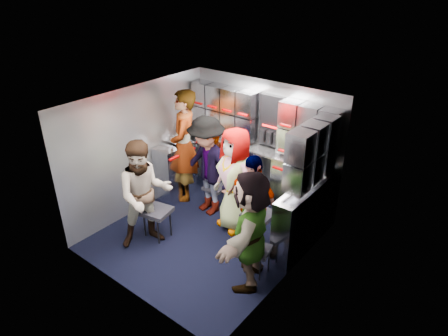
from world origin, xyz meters
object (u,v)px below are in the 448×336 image
Objects in this scene: jump_seat_mid_left at (215,188)px; attendant_arc_e at (250,230)px; attendant_arc_a at (145,195)px; attendant_arc_b at (207,166)px; jump_seat_center at (242,197)px; jump_seat_mid_right at (258,216)px; jump_seat_near_right at (257,251)px; attendant_arc_d at (252,204)px; attendant_standing at (184,146)px; jump_seat_near_left at (157,212)px; attendant_arc_c at (235,180)px.

jump_seat_mid_left is 1.91m from attendant_arc_e.
attendant_arc_a is 1.20m from attendant_arc_b.
jump_seat_mid_left is 0.63m from jump_seat_center.
attendant_arc_b is at bearing 171.33° from jump_seat_mid_right.
attendant_arc_d is (-0.38, 0.40, 0.39)m from jump_seat_near_right.
attendant_arc_b reaches higher than attendant_arc_e.
attendant_arc_a is at bearing -15.94° from attendant_standing.
jump_seat_near_left is 0.43m from attendant_arc_a.
attendant_arc_e is at bearing -48.38° from attendant_arc_a.
jump_seat_near_left is at bearing -108.85° from attendant_arc_e.
jump_seat_center reaches higher than jump_seat_near_left.
attendant_arc_b is (0.15, 1.01, 0.41)m from jump_seat_near_left.
jump_seat_mid_left is 0.25× the size of attendant_arc_e.
attendant_arc_c is (0.77, 1.10, 0.01)m from attendant_arc_a.
attendant_arc_a is 0.98× the size of attendant_arc_c.
attendant_arc_d is 0.70m from attendant_arc_e.
jump_seat_center is 0.72m from attendant_arc_d.
attendant_arc_b is (0.15, 1.19, 0.02)m from attendant_arc_a.
attendant_arc_e is at bearing 27.64° from attendant_standing.
jump_seat_mid_left is (0.15, 1.19, -0.07)m from jump_seat_near_left.
attendant_arc_c is at bearing -155.98° from attendant_arc_e.
jump_seat_center reaches higher than jump_seat_near_right.
jump_seat_center is 0.74m from attendant_arc_b.
attendant_arc_d is at bearing 133.08° from jump_seat_near_right.
jump_seat_mid_left is at bearing 100.56° from attendant_arc_b.
attendant_arc_d is (1.72, -0.47, -0.23)m from attendant_standing.
attendant_arc_c is at bearing 44.84° from attendant_standing.
attendant_arc_d reaches higher than jump_seat_center.
attendant_arc_a is (0.00, -0.18, 0.39)m from jump_seat_near_left.
jump_seat_near_right is (1.63, 0.26, -0.07)m from jump_seat_near_left.
jump_seat_near_right is at bearing -16.28° from attendant_arc_b.
jump_seat_mid_left is at bearing 162.52° from jump_seat_mid_right.
attendant_arc_b is (-0.62, -0.10, 0.39)m from jump_seat_center.
attendant_arc_d is at bearing -6.92° from attendant_arc_b.
jump_seat_center is 1.35m from attendant_standing.
attendant_arc_a is at bearing -86.43° from attendant_arc_b.
jump_seat_mid_right is 0.31× the size of attendant_arc_e.
jump_seat_center is 0.35× the size of attendant_arc_d.
jump_seat_near_right is 1.19m from attendant_arc_c.
attendant_arc_b is at bearing 25.73° from attendant_arc_a.
jump_seat_near_left is 1.34m from jump_seat_center.
attendant_standing is 1.20× the size of attendant_arc_a.
attendant_arc_a is 1.51m from attendant_arc_d.
attendant_standing is (-2.10, 0.87, 0.62)m from jump_seat_near_right.
attendant_arc_b is 1.01× the size of attendant_arc_c.
attendant_standing is at bearing 112.61° from jump_seat_near_left.
jump_seat_mid_right is at bearing 7.68° from attendant_arc_c.
attendant_standing is at bearing 179.25° from attendant_arc_b.
jump_seat_near_right is 0.24× the size of attendant_arc_c.
jump_seat_mid_right is (1.11, -0.35, 0.09)m from jump_seat_mid_left.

